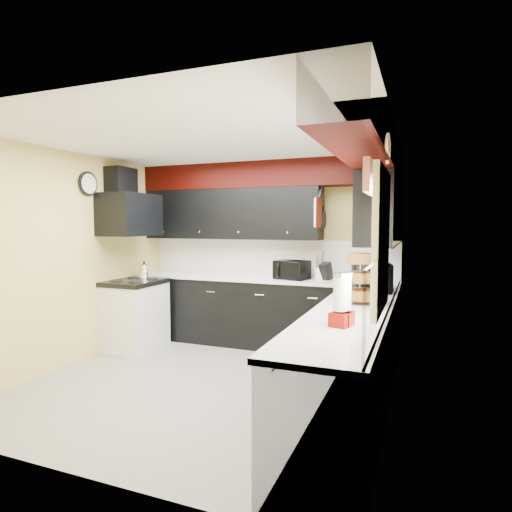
{
  "coord_description": "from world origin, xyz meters",
  "views": [
    {
      "loc": [
        2.05,
        -3.89,
        1.66
      ],
      "look_at": [
        0.21,
        0.79,
        1.28
      ],
      "focal_mm": 30.0,
      "sensor_mm": 36.0,
      "label": 1
    }
  ],
  "objects_px": {
    "utensil_crock": "(320,274)",
    "kettle": "(144,271)",
    "toaster_oven": "(292,270)",
    "microwave": "(372,277)",
    "knife_block": "(326,271)"
  },
  "relations": [
    {
      "from": "knife_block",
      "to": "toaster_oven",
      "type": "bearing_deg",
      "value": -147.74
    },
    {
      "from": "microwave",
      "to": "knife_block",
      "type": "bearing_deg",
      "value": 27.38
    },
    {
      "from": "utensil_crock",
      "to": "kettle",
      "type": "height_order",
      "value": "kettle"
    },
    {
      "from": "toaster_oven",
      "to": "microwave",
      "type": "height_order",
      "value": "microwave"
    },
    {
      "from": "toaster_oven",
      "to": "utensil_crock",
      "type": "distance_m",
      "value": 0.37
    },
    {
      "from": "utensil_crock",
      "to": "toaster_oven",
      "type": "bearing_deg",
      "value": -165.38
    },
    {
      "from": "utensil_crock",
      "to": "kettle",
      "type": "bearing_deg",
      "value": -167.91
    },
    {
      "from": "kettle",
      "to": "microwave",
      "type": "bearing_deg",
      "value": -3.98
    },
    {
      "from": "toaster_oven",
      "to": "knife_block",
      "type": "height_order",
      "value": "toaster_oven"
    },
    {
      "from": "utensil_crock",
      "to": "kettle",
      "type": "xyz_separation_m",
      "value": [
        -2.37,
        -0.51,
        -0.01
      ]
    },
    {
      "from": "microwave",
      "to": "kettle",
      "type": "relative_size",
      "value": 2.77
    },
    {
      "from": "toaster_oven",
      "to": "knife_block",
      "type": "bearing_deg",
      "value": 23.78
    },
    {
      "from": "toaster_oven",
      "to": "utensil_crock",
      "type": "bearing_deg",
      "value": 29.2
    },
    {
      "from": "microwave",
      "to": "utensil_crock",
      "type": "distance_m",
      "value": 1.03
    },
    {
      "from": "utensil_crock",
      "to": "knife_block",
      "type": "bearing_deg",
      "value": -14.48
    }
  ]
}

